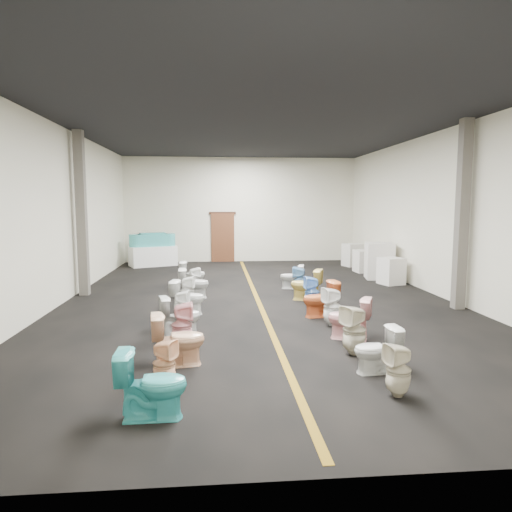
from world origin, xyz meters
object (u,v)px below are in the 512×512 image
Objects in this scene: toilet_left_0 at (152,384)px; toilet_left_2 at (178,339)px; appliance_crate_d at (352,255)px; toilet_left_5 at (181,307)px; bathtub at (153,240)px; toilet_right_2 at (354,330)px; toilet_left_9 at (194,280)px; toilet_right_9 at (292,277)px; appliance_crate_c at (365,261)px; toilet_left_7 at (187,291)px; toilet_right_5 at (320,299)px; display_table at (153,256)px; toilet_left_10 at (193,274)px; toilet_left_8 at (194,283)px; toilet_right_3 at (349,318)px; toilet_left_6 at (188,297)px; toilet_right_0 at (398,370)px; appliance_crate_a at (391,271)px; toilet_left_1 at (164,364)px; toilet_left_4 at (180,316)px; toilet_right_4 at (332,307)px; toilet_right_6 at (312,292)px; appliance_crate_b at (379,261)px; toilet_left_3 at (182,325)px; toilet_right_1 at (377,350)px; toilet_right_7 at (306,285)px; toilet_right_8 at (300,281)px.

toilet_left_0 is 1.78m from toilet_left_2.
appliance_crate_d is at bearing -37.39° from toilet_left_2.
toilet_left_2 is 2.59m from toilet_left_5.
bathtub reaches higher than toilet_right_2.
toilet_left_5 is at bearing 163.81° from toilet_left_9.
toilet_left_2 reaches higher than toilet_right_9.
appliance_crate_c is 0.89× the size of appliance_crate_d.
toilet_right_5 is (3.04, -1.36, 0.03)m from toilet_left_7.
appliance_crate_d is 1.28× the size of toilet_left_9.
toilet_left_5 is 4.73m from toilet_right_9.
toilet_left_10 is at bearing -69.04° from display_table.
toilet_left_8 is 0.99× the size of toilet_right_5.
toilet_left_8 is at bearing 8.75° from toilet_left_5.
toilet_right_2 reaches higher than toilet_right_3.
toilet_right_3 is at bearing -114.69° from toilet_left_6.
toilet_left_0 reaches higher than toilet_right_0.
appliance_crate_a is 1.00× the size of toilet_left_2.
toilet_left_8 is (0.05, 1.80, 0.01)m from toilet_left_6.
toilet_left_1 is at bearing -121.45° from appliance_crate_c.
toilet_left_4 is 2.58m from toilet_left_7.
toilet_right_5 is (-0.07, 0.79, -0.00)m from toilet_right_4.
toilet_left_7 is at bearing -109.45° from toilet_right_3.
toilet_left_9 is at bearing -122.41° from toilet_right_3.
toilet_right_6 reaches higher than toilet_left_4.
toilet_right_0 is (-3.10, -9.25, -0.25)m from appliance_crate_b.
toilet_right_9 is (-0.05, 6.01, -0.06)m from toilet_right_2.
appliance_crate_c is 1.04× the size of toilet_left_6.
appliance_crate_d is 1.17× the size of toilet_left_6.
toilet_left_0 is 1.03× the size of toilet_right_4.
toilet_left_3 reaches higher than toilet_right_3.
toilet_right_1 is at bearing -110.19° from appliance_crate_b.
appliance_crate_d is 11.87m from toilet_right_1.
toilet_left_5 is at bearing -26.24° from toilet_right_9.
toilet_left_1 is at bearing -93.62° from toilet_right_2.
toilet_left_6 reaches higher than toilet_left_1.
display_table is at bearing -121.84° from toilet_right_7.
appliance_crate_d reaches higher than toilet_right_1.
toilet_left_6 is at bearing -15.40° from toilet_left_4.
toilet_left_4 is 1.72m from toilet_left_6.
toilet_left_7 is at bearing -59.42° from toilet_right_7.
toilet_right_5 is (3.02, 1.22, 0.02)m from toilet_left_4.
toilet_right_5 is at bearing -2.41° from toilet_right_6.
toilet_left_7 reaches higher than toilet_right_0.
toilet_right_1 reaches higher than toilet_left_1.
appliance_crate_d is at bearing 169.81° from toilet_right_8.
toilet_right_9 is at bearing -171.65° from appliance_crate_a.
toilet_right_8 is at bearing -36.60° from toilet_left_2.
display_table is 7.99m from toilet_right_8.
toilet_left_1 is at bearing -36.76° from toilet_right_6.
toilet_left_3 is (-6.09, -6.92, -0.20)m from appliance_crate_b.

